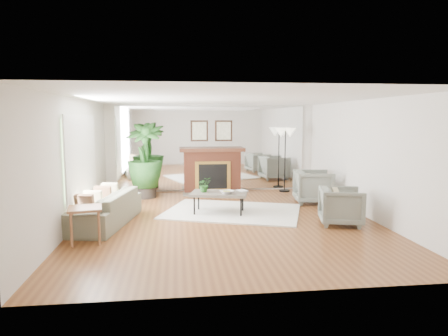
{
  "coord_description": "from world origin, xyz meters",
  "views": [
    {
      "loc": [
        -1.04,
        -8.0,
        2.09
      ],
      "look_at": [
        0.01,
        0.6,
        1.02
      ],
      "focal_mm": 32.0,
      "sensor_mm": 36.0,
      "label": 1
    }
  ],
  "objects": [
    {
      "name": "mirror_panel",
      "position": [
        0.0,
        3.47,
        1.25
      ],
      "size": [
        5.4,
        0.04,
        2.4
      ],
      "primitive_type": "cube",
      "color": "silver",
      "rests_on": "wall_back"
    },
    {
      "name": "wall_back",
      "position": [
        0.0,
        3.49,
        1.25
      ],
      "size": [
        6.0,
        0.02,
        2.5
      ],
      "primitive_type": "cube",
      "color": "silver",
      "rests_on": "ground"
    },
    {
      "name": "tabletop_plant",
      "position": [
        -0.42,
        0.66,
        0.65
      ],
      "size": [
        0.33,
        0.29,
        0.33
      ],
      "primitive_type": "imported",
      "rotation": [
        0.0,
        0.0,
        0.12
      ],
      "color": "#2C6224",
      "rests_on": "coffee_table"
    },
    {
      "name": "floor_lamp",
      "position": [
        2.09,
        3.1,
        1.56
      ],
      "size": [
        0.6,
        0.33,
        1.83
      ],
      "color": "black",
      "rests_on": "ground"
    },
    {
      "name": "coffee_table",
      "position": [
        -0.1,
        0.59,
        0.45
      ],
      "size": [
        1.35,
        0.98,
        0.49
      ],
      "rotation": [
        0.0,
        0.0,
        -0.24
      ],
      "color": "#574F45",
      "rests_on": "ground"
    },
    {
      "name": "side_table",
      "position": [
        -2.57,
        -1.2,
        0.52
      ],
      "size": [
        0.63,
        0.63,
        0.62
      ],
      "rotation": [
        0.0,
        0.0,
        0.19
      ],
      "color": "brown",
      "rests_on": "ground"
    },
    {
      "name": "ground",
      "position": [
        0.0,
        0.0,
        0.0
      ],
      "size": [
        7.0,
        7.0,
        0.0
      ],
      "primitive_type": "plane",
      "color": "brown",
      "rests_on": "ground"
    },
    {
      "name": "window_panel",
      "position": [
        -2.96,
        0.4,
        1.35
      ],
      "size": [
        0.04,
        2.4,
        1.5
      ],
      "primitive_type": "cube",
      "color": "#B2E09E",
      "rests_on": "wall_left"
    },
    {
      "name": "book",
      "position": [
        0.34,
        0.63,
        0.5
      ],
      "size": [
        0.26,
        0.3,
        0.02
      ],
      "primitive_type": "imported",
      "rotation": [
        0.0,
        0.0,
        0.32
      ],
      "color": "brown",
      "rests_on": "coffee_table"
    },
    {
      "name": "fireplace",
      "position": [
        0.0,
        3.26,
        0.66
      ],
      "size": [
        1.85,
        0.83,
        2.05
      ],
      "color": "brown",
      "rests_on": "ground"
    },
    {
      "name": "armchair_front",
      "position": [
        2.21,
        -0.59,
        0.37
      ],
      "size": [
        0.98,
        0.97,
        0.74
      ],
      "primitive_type": "imported",
      "rotation": [
        0.0,
        0.0,
        1.33
      ],
      "color": "slate",
      "rests_on": "ground"
    },
    {
      "name": "potted_ficus",
      "position": [
        -1.85,
        2.67,
        1.07
      ],
      "size": [
        1.08,
        1.08,
        1.99
      ],
      "color": "black",
      "rests_on": "ground"
    },
    {
      "name": "fruit_bowl",
      "position": [
        0.05,
        0.4,
        0.52
      ],
      "size": [
        0.36,
        0.36,
        0.07
      ],
      "primitive_type": "imported",
      "rotation": [
        0.0,
        0.0,
        0.34
      ],
      "color": "brown",
      "rests_on": "coffee_table"
    },
    {
      "name": "wall_right",
      "position": [
        2.99,
        0.0,
        1.25
      ],
      "size": [
        0.02,
        7.0,
        2.5
      ],
      "primitive_type": "cube",
      "color": "silver",
      "rests_on": "ground"
    },
    {
      "name": "sofa",
      "position": [
        -2.45,
        -0.01,
        0.32
      ],
      "size": [
        1.27,
        2.34,
        0.65
      ],
      "primitive_type": "imported",
      "rotation": [
        0.0,
        0.0,
        -1.77
      ],
      "color": "gray",
      "rests_on": "ground"
    },
    {
      "name": "wall_left",
      "position": [
        -2.99,
        0.0,
        1.25
      ],
      "size": [
        0.02,
        7.0,
        2.5
      ],
      "primitive_type": "cube",
      "color": "silver",
      "rests_on": "ground"
    },
    {
      "name": "armchair_back",
      "position": [
        2.37,
        1.47,
        0.41
      ],
      "size": [
        1.02,
        1.0,
        0.82
      ],
      "primitive_type": "imported",
      "rotation": [
        0.0,
        0.0,
        1.43
      ],
      "color": "slate",
      "rests_on": "ground"
    },
    {
      "name": "area_rug",
      "position": [
        0.22,
        0.72,
        0.02
      ],
      "size": [
        3.46,
        2.95,
        0.03
      ],
      "primitive_type": "cube",
      "rotation": [
        0.0,
        0.0,
        -0.34
      ],
      "color": "white",
      "rests_on": "ground"
    }
  ]
}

